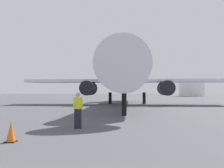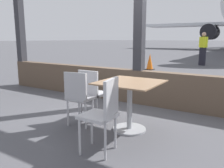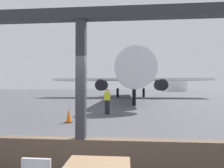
{
  "view_description": "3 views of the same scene",
  "coord_description": "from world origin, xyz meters",
  "views": [
    {
      "loc": [
        2.19,
        -2.41,
        1.79
      ],
      "look_at": [
        1.07,
        11.62,
        2.23
      ],
      "focal_mm": 36.84,
      "sensor_mm": 36.0,
      "label": 1
    },
    {
      "loc": [
        2.2,
        -4.65,
        1.43
      ],
      "look_at": [
        0.42,
        -1.78,
        0.77
      ],
      "focal_mm": 37.71,
      "sensor_mm": 36.0,
      "label": 2
    },
    {
      "loc": [
        0.98,
        -3.88,
        1.84
      ],
      "look_at": [
        -0.59,
        15.87,
        2.18
      ],
      "focal_mm": 29.31,
      "sensor_mm": 36.0,
      "label": 3
    }
  ],
  "objects": [
    {
      "name": "cafe_chair_aisle_left",
      "position": [
        0.66,
        -2.35,
        0.57
      ],
      "size": [
        0.45,
        0.45,
        0.96
      ],
      "color": "#B2B2B7",
      "rests_on": "ground"
    },
    {
      "name": "window_frame",
      "position": [
        0.0,
        0.0,
        1.21
      ],
      "size": [
        8.01,
        0.24,
        3.53
      ],
      "color": "brown",
      "rests_on": "ground"
    },
    {
      "name": "dining_table",
      "position": [
        0.58,
        -1.52,
        0.49
      ],
      "size": [
        0.9,
        0.9,
        0.78
      ],
      "color": "#8C6B4C",
      "rests_on": "ground"
    },
    {
      "name": "traffic_cone",
      "position": [
        -2.02,
        5.43,
        0.35
      ],
      "size": [
        0.36,
        0.36,
        0.73
      ],
      "color": "orange",
      "rests_on": "ground"
    },
    {
      "name": "cafe_chair_window_left",
      "position": [
        -0.21,
        -1.78,
        0.54
      ],
      "size": [
        0.43,
        0.43,
        0.9
      ],
      "color": "#B2B2B7",
      "rests_on": "ground"
    },
    {
      "name": "ground_crew_worker",
      "position": [
        -0.33,
        8.52,
        0.9
      ],
      "size": [
        0.4,
        0.54,
        1.74
      ],
      "color": "black",
      "rests_on": "ground"
    },
    {
      "name": "cafe_chair_window_right",
      "position": [
        -0.22,
        -1.42,
        0.53
      ],
      "size": [
        0.4,
        0.4,
        0.89
      ],
      "color": "#B2B2B7",
      "rests_on": "ground"
    }
  ]
}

